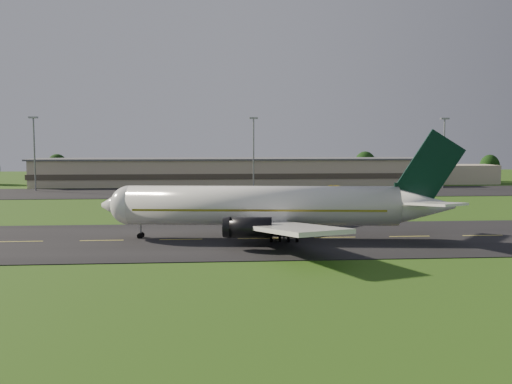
{
  "coord_description": "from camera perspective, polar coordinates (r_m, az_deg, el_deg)",
  "views": [
    {
      "loc": [
        -6.46,
        -79.87,
        14.14
      ],
      "look_at": [
        0.22,
        8.0,
        6.0
      ],
      "focal_mm": 40.0,
      "sensor_mm": 36.0,
      "label": 1
    }
  ],
  "objects": [
    {
      "name": "ground",
      "position": [
        81.37,
        0.27,
        -4.73
      ],
      "size": [
        360.0,
        360.0,
        0.0
      ],
      "primitive_type": "plane",
      "color": "#234110",
      "rests_on": "ground"
    },
    {
      "name": "taxiway",
      "position": [
        81.36,
        0.27,
        -4.7
      ],
      "size": [
        220.0,
        30.0,
        0.1
      ],
      "primitive_type": "cube",
      "color": "black",
      "rests_on": "ground"
    },
    {
      "name": "apron",
      "position": [
        152.66,
        -1.91,
        -0.02
      ],
      "size": [
        260.0,
        30.0,
        0.1
      ],
      "primitive_type": "cube",
      "color": "black",
      "rests_on": "ground"
    },
    {
      "name": "airliner",
      "position": [
        80.73,
        1.29,
        -1.47
      ],
      "size": [
        51.24,
        41.94,
        15.57
      ],
      "rotation": [
        0.0,
        0.0,
        -0.11
      ],
      "color": "white",
      "rests_on": "ground"
    },
    {
      "name": "terminal",
      "position": [
        176.82,
        -0.17,
        1.99
      ],
      "size": [
        145.0,
        16.0,
        8.4
      ],
      "color": "beige",
      "rests_on": "ground"
    },
    {
      "name": "light_mast_west",
      "position": [
        167.08,
        -21.3,
        4.44
      ],
      "size": [
        2.4,
        1.2,
        20.35
      ],
      "color": "gray",
      "rests_on": "ground"
    },
    {
      "name": "light_mast_centre",
      "position": [
        160.29,
        -0.25,
        4.78
      ],
      "size": [
        2.4,
        1.2,
        20.35
      ],
      "color": "gray",
      "rests_on": "ground"
    },
    {
      "name": "light_mast_east",
      "position": [
        173.14,
        18.28,
        4.55
      ],
      "size": [
        2.4,
        1.2,
        20.35
      ],
      "color": "gray",
      "rests_on": "ground"
    },
    {
      "name": "tree_line",
      "position": [
        189.49,
        6.78,
        2.49
      ],
      "size": [
        199.54,
        9.47,
        10.25
      ],
      "color": "black",
      "rests_on": "ground"
    },
    {
      "name": "service_vehicle_a",
      "position": [
        147.3,
        -12.29,
        -0.02
      ],
      "size": [
        2.35,
        4.6,
        1.5
      ],
      "primitive_type": "imported",
      "rotation": [
        0.0,
        0.0,
        -0.14
      ],
      "color": "yellow",
      "rests_on": "apron"
    },
    {
      "name": "service_vehicle_b",
      "position": [
        154.49,
        -7.22,
        0.26
      ],
      "size": [
        4.11,
        2.17,
        1.29
      ],
      "primitive_type": "imported",
      "rotation": [
        0.0,
        0.0,
        1.79
      ],
      "color": "maroon",
      "rests_on": "apron"
    },
    {
      "name": "service_vehicle_c",
      "position": [
        151.46,
        9.8,
        0.15
      ],
      "size": [
        4.76,
        5.47,
        1.4
      ],
      "primitive_type": "imported",
      "rotation": [
        0.0,
        0.0,
        -0.6
      ],
      "color": "silver",
      "rests_on": "apron"
    },
    {
      "name": "service_vehicle_d",
      "position": [
        157.36,
        8.24,
        0.37
      ],
      "size": [
        5.27,
        4.69,
        1.47
      ],
      "primitive_type": "imported",
      "rotation": [
        0.0,
        0.0,
        0.92
      ],
      "color": "gold",
      "rests_on": "apron"
    }
  ]
}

